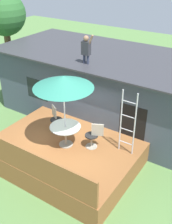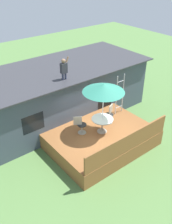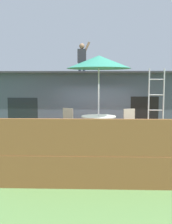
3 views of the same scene
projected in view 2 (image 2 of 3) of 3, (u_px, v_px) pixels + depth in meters
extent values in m
plane|color=#567F42|center=(100.00, 144.00, 12.81)|extent=(40.00, 40.00, 0.00)
cube|color=#424C5B|center=(59.00, 93.00, 14.46)|extent=(10.00, 4.00, 2.89)
cube|color=#38383D|center=(57.00, 68.00, 13.69)|extent=(10.50, 4.50, 0.06)
cube|color=black|center=(33.00, 123.00, 11.65)|extent=(1.10, 0.03, 0.90)
cube|color=black|center=(105.00, 103.00, 14.25)|extent=(1.00, 0.03, 2.00)
cube|color=brown|center=(100.00, 138.00, 12.60)|extent=(4.92, 3.80, 0.80)
cube|color=brown|center=(129.00, 143.00, 10.92)|extent=(4.82, 0.08, 0.90)
cylinder|color=#A59E8C|center=(102.00, 131.00, 12.37)|extent=(0.48, 0.48, 0.03)
cylinder|color=#A59E8C|center=(102.00, 125.00, 12.18)|extent=(0.07, 0.07, 0.71)
cylinder|color=#999E93|center=(102.00, 119.00, 11.99)|extent=(1.04, 1.04, 0.03)
cylinder|color=silver|center=(103.00, 110.00, 11.75)|extent=(0.04, 0.04, 2.40)
cone|color=#338C72|center=(104.00, 88.00, 11.14)|extent=(1.90, 1.90, 0.38)
cylinder|color=silver|center=(116.00, 96.00, 13.19)|extent=(0.04, 0.04, 2.20)
cylinder|color=silver|center=(123.00, 93.00, 13.44)|extent=(0.04, 0.04, 2.20)
cylinder|color=silver|center=(119.00, 107.00, 13.71)|extent=(0.48, 0.03, 0.03)
cylinder|color=silver|center=(119.00, 99.00, 13.44)|extent=(0.48, 0.03, 0.03)
cylinder|color=silver|center=(120.00, 90.00, 13.18)|extent=(0.48, 0.03, 0.03)
cylinder|color=silver|center=(121.00, 81.00, 12.92)|extent=(0.48, 0.03, 0.03)
cylinder|color=#33384C|center=(63.00, 77.00, 12.26)|extent=(0.10, 0.10, 0.34)
cylinder|color=#33384C|center=(66.00, 76.00, 12.35)|extent=(0.10, 0.10, 0.34)
cube|color=#333338|center=(64.00, 68.00, 12.09)|extent=(0.32, 0.20, 0.50)
sphere|color=#997051|center=(63.00, 61.00, 11.90)|extent=(0.20, 0.20, 0.20)
cylinder|color=#997051|center=(67.00, 61.00, 12.02)|extent=(0.26, 0.08, 0.44)
cylinder|color=#A59E8C|center=(82.00, 132.00, 12.29)|extent=(0.40, 0.40, 0.02)
cylinder|color=#A59E8C|center=(82.00, 129.00, 12.17)|extent=(0.06, 0.06, 0.44)
cylinder|color=black|center=(82.00, 125.00, 12.05)|extent=(0.44, 0.44, 0.04)
cube|color=#A59E8C|center=(78.00, 121.00, 11.91)|extent=(0.36, 0.25, 0.44)
cylinder|color=#A59E8C|center=(109.00, 122.00, 13.04)|extent=(0.40, 0.40, 0.02)
cylinder|color=#A59E8C|center=(109.00, 119.00, 12.93)|extent=(0.06, 0.06, 0.44)
cylinder|color=black|center=(109.00, 115.00, 12.81)|extent=(0.44, 0.44, 0.04)
cube|color=#A59E8C|center=(111.00, 109.00, 12.83)|extent=(0.38, 0.21, 0.44)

